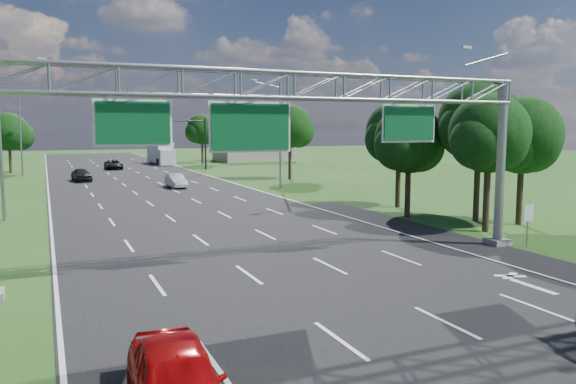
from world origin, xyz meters
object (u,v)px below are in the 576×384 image
traffic_signal (179,132)px  box_truck (161,154)px  red_coupe (177,382)px  regulatory_sign (528,217)px  sign_gantry (293,101)px

traffic_signal → box_truck: bearing=88.1°
red_coupe → traffic_signal: bearing=81.3°
regulatory_sign → traffic_signal: 54.37m
red_coupe → regulatory_sign: bearing=29.8°
box_truck → sign_gantry: bearing=-102.6°
traffic_signal → red_coupe: size_ratio=2.69×
traffic_signal → red_coupe: traffic_signal is taller
sign_gantry → red_coupe: size_ratio=5.19×
red_coupe → box_truck: size_ratio=0.50×
regulatory_sign → traffic_signal: (-4.92, 54.02, 3.66)m
sign_gantry → red_coupe: sign_gantry is taller
regulatory_sign → box_truck: 69.53m
traffic_signal → red_coupe: bearing=-102.7°
traffic_signal → sign_gantry: bearing=-97.7°
box_truck → traffic_signal: bearing=-98.2°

